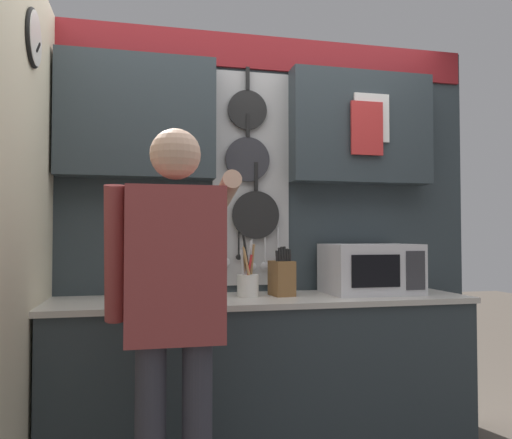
% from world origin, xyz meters
% --- Properties ---
extents(base_cabinet_counter, '(2.27, 0.58, 0.89)m').
position_xyz_m(base_cabinet_counter, '(0.00, -0.00, 0.44)').
color(base_cabinet_counter, '#2D383D').
rests_on(base_cabinet_counter, ground_plane).
extents(back_wall_unit, '(2.84, 0.23, 2.45)m').
position_xyz_m(back_wall_unit, '(0.00, 0.25, 1.52)').
color(back_wall_unit, '#2D383D').
rests_on(back_wall_unit, ground_plane).
extents(side_wall, '(0.07, 1.60, 2.45)m').
position_xyz_m(side_wall, '(-1.15, -0.42, 1.24)').
color(side_wall, beige).
rests_on(side_wall, ground_plane).
extents(microwave, '(0.52, 0.38, 0.29)m').
position_xyz_m(microwave, '(0.65, 0.04, 1.03)').
color(microwave, silver).
rests_on(microwave, base_cabinet_counter).
extents(knife_block, '(0.13, 0.16, 0.28)m').
position_xyz_m(knife_block, '(0.11, 0.04, 0.99)').
color(knife_block, brown).
rests_on(knife_block, base_cabinet_counter).
extents(utensil_crock, '(0.12, 0.12, 0.34)m').
position_xyz_m(utensil_crock, '(-0.08, 0.04, 0.97)').
color(utensil_crock, white).
rests_on(utensil_crock, base_cabinet_counter).
extents(person, '(0.54, 0.65, 1.65)m').
position_xyz_m(person, '(-0.52, -0.66, 0.98)').
color(person, '#383842').
rests_on(person, ground_plane).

